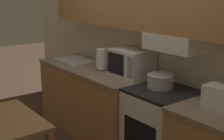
% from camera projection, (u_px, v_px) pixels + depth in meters
% --- Properties ---
extents(wall_back, '(5.44, 0.38, 2.55)m').
position_uv_depth(wall_back, '(146.00, 21.00, 3.40)').
color(wall_back, silver).
rests_on(wall_back, ground_plane).
extents(lower_counter_main, '(1.73, 0.66, 0.89)m').
position_uv_depth(lower_counter_main, '(94.00, 101.00, 4.03)').
color(lower_counter_main, '#B27A47').
rests_on(lower_counter_main, ground_plane).
extents(stove_range, '(0.61, 0.61, 0.89)m').
position_uv_depth(stove_range, '(161.00, 132.00, 3.13)').
color(stove_range, white).
rests_on(stove_range, ground_plane).
extents(cooking_pot, '(0.35, 0.27, 0.14)m').
position_uv_depth(cooking_pot, '(160.00, 81.00, 3.08)').
color(cooking_pot, '#B7BABF').
rests_on(cooking_pot, stove_range).
extents(microwave, '(0.45, 0.35, 0.30)m').
position_uv_depth(microwave, '(132.00, 63.00, 3.51)').
color(microwave, white).
rests_on(microwave, lower_counter_main).
extents(toaster, '(0.28, 0.18, 0.20)m').
position_uv_depth(toaster, '(221.00, 98.00, 2.50)').
color(toaster, white).
rests_on(toaster, lower_counter_right_stub).
extents(sink_basin, '(0.57, 0.40, 0.26)m').
position_uv_depth(sink_basin, '(74.00, 60.00, 4.26)').
color(sink_basin, '#B7BABF').
rests_on(sink_basin, lower_counter_main).
extents(paper_towel_roll, '(0.14, 0.14, 0.26)m').
position_uv_depth(paper_towel_roll, '(102.00, 60.00, 3.78)').
color(paper_towel_roll, black).
rests_on(paper_towel_roll, lower_counter_main).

